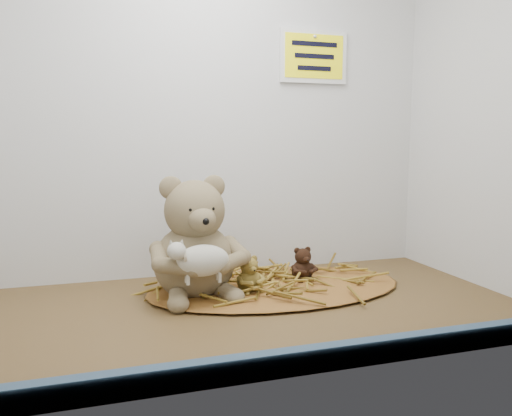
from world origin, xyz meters
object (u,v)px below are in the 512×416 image
object	(u,v)px
mini_teddy_tan	(249,273)
toy_lamb	(203,261)
main_teddy	(194,237)
mini_teddy_brown	(303,262)

from	to	relation	value
mini_teddy_tan	toy_lamb	bearing A→B (deg)	-161.59
mini_teddy_tan	main_teddy	bearing A→B (deg)	154.01
mini_teddy_brown	main_teddy	bearing A→B (deg)	-179.39
mini_teddy_tan	mini_teddy_brown	world-z (taller)	same
mini_teddy_tan	mini_teddy_brown	bearing A→B (deg)	8.29
mini_teddy_tan	mini_teddy_brown	distance (cm)	15.58
main_teddy	mini_teddy_tan	size ratio (longest dim) A/B	3.33
mini_teddy_tan	mini_teddy_brown	size ratio (longest dim) A/B	1.00
mini_teddy_tan	mini_teddy_brown	xyz separation A→B (cm)	(14.71, 5.15, 0.00)
toy_lamb	mini_teddy_brown	bearing A→B (deg)	23.89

